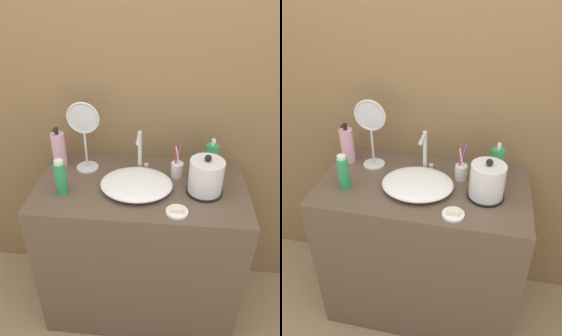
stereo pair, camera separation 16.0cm
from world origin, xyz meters
The scene contains 11 objects.
wall_back centered at (0.00, 0.58, 1.30)m, with size 6.00×0.04×2.60m.
vanity_counter centered at (0.00, 0.28, 0.44)m, with size 1.06×0.56×0.89m.
sink_basin centered at (-0.02, 0.25, 0.92)m, with size 0.36×0.30×0.06m.
faucet centered at (-0.02, 0.41, 1.01)m, with size 0.06×0.13×0.23m.
electric_kettle centered at (0.31, 0.25, 0.97)m, with size 0.18×0.18×0.21m.
toothbrush_cup centered at (0.18, 0.38, 0.93)m, with size 0.06×0.06×0.20m.
lotion_bottle centered at (-0.46, 0.42, 0.99)m, with size 0.07×0.07×0.23m.
shampoo_bottle centered at (0.35, 0.42, 0.98)m, with size 0.06×0.06×0.20m.
mouthwash_bottle centered at (-0.37, 0.18, 0.98)m, with size 0.06×0.06×0.18m.
soap_dish centered at (0.18, 0.08, 0.90)m, with size 0.10×0.10×0.03m.
vanity_mirror centered at (-0.31, 0.41, 1.11)m, with size 0.17×0.12×0.38m.
Camera 1 is at (0.12, -1.06, 1.84)m, focal length 35.00 mm.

